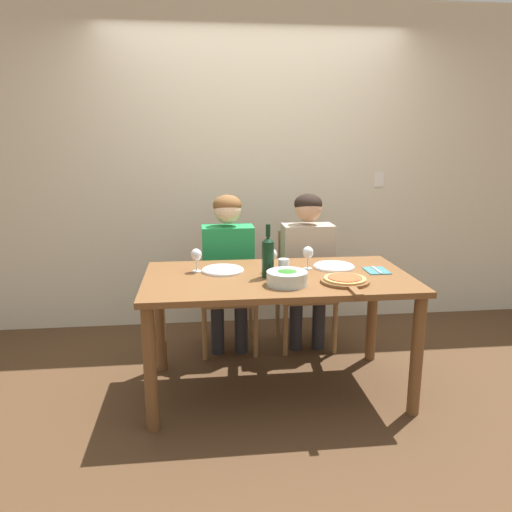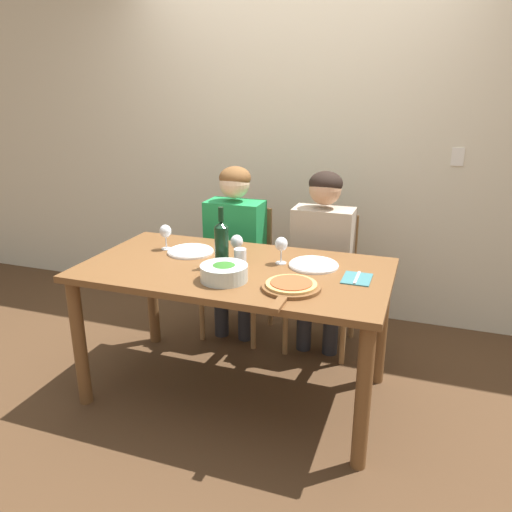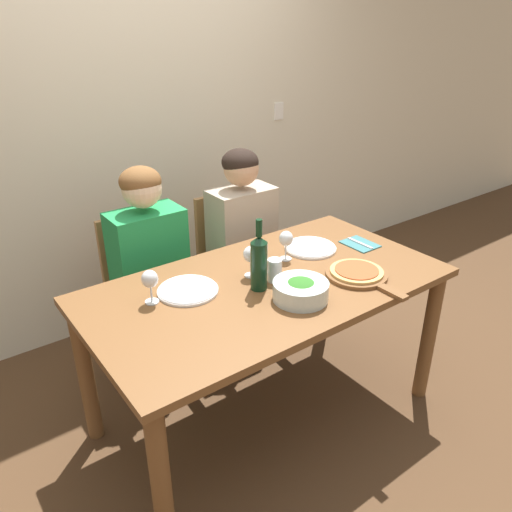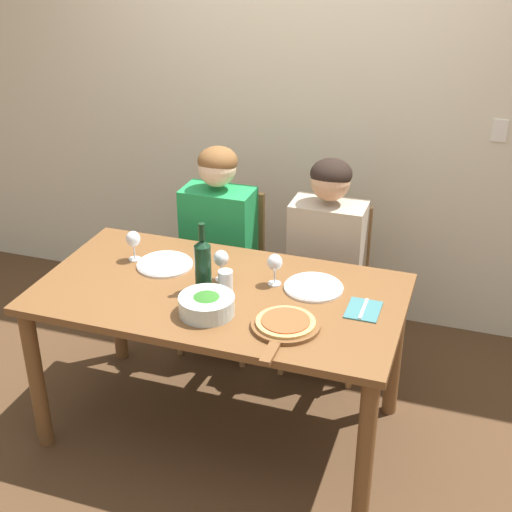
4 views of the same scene
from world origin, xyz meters
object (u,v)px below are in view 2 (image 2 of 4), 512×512
object	(u,v)px
chair_left	(241,267)
chair_right	(324,277)
person_woman	(234,238)
wine_glass_right	(281,245)
dinner_plate_right	(314,265)
wine_glass_left	(165,232)
wine_glass_centre	(237,243)
fork_on_napkin	(357,279)
pizza_on_board	(291,287)
person_man	(322,247)
water_tumbler	(240,259)
broccoli_bowl	(224,272)
wine_bottle	(222,243)
dinner_plate_left	(191,251)

from	to	relation	value
chair_left	chair_right	xyz separation A→B (m)	(0.60, 0.00, 0.00)
chair_right	person_woman	bearing A→B (deg)	-169.62
person_woman	chair_right	bearing A→B (deg)	10.38
chair_right	wine_glass_right	distance (m)	0.76
person_woman	dinner_plate_right	size ratio (longest dim) A/B	4.49
chair_right	chair_left	bearing A→B (deg)	180.00
wine_glass_left	dinner_plate_right	bearing A→B (deg)	-0.09
chair_left	dinner_plate_right	xyz separation A→B (m)	(0.67, -0.62, 0.31)
wine_glass_left	wine_glass_centre	xyz separation A→B (m)	(0.48, -0.06, 0.00)
dinner_plate_right	fork_on_napkin	bearing A→B (deg)	-24.62
chair_right	pizza_on_board	world-z (taller)	chair_right
person_man	wine_glass_right	bearing A→B (deg)	-102.54
wine_glass_right	water_tumbler	bearing A→B (deg)	-142.16
wine_glass_right	pizza_on_board	bearing A→B (deg)	-66.13
dinner_plate_right	wine_glass_right	size ratio (longest dim) A/B	1.78
wine_glass_left	water_tumbler	size ratio (longest dim) A/B	1.40
water_tumbler	wine_glass_centre	bearing A→B (deg)	120.27
broccoli_bowl	dinner_plate_right	distance (m)	0.51
wine_glass_centre	water_tumbler	distance (m)	0.13
wine_bottle	water_tumbler	bearing A→B (deg)	7.80
broccoli_bowl	wine_glass_left	world-z (taller)	wine_glass_left
wine_glass_left	wine_glass_centre	size ratio (longest dim) A/B	1.00
broccoli_bowl	wine_glass_left	size ratio (longest dim) A/B	1.59
person_man	wine_glass_centre	world-z (taller)	person_man
dinner_plate_right	person_woman	bearing A→B (deg)	142.43
chair_left	wine_glass_left	bearing A→B (deg)	-110.42
person_man	chair_right	bearing A→B (deg)	90.00
chair_right	dinner_plate_left	bearing A→B (deg)	-136.58
person_man	fork_on_napkin	distance (m)	0.70
broccoli_bowl	pizza_on_board	xyz separation A→B (m)	(0.35, -0.01, -0.03)
fork_on_napkin	chair_left	bearing A→B (deg)	141.16
broccoli_bowl	wine_glass_right	bearing A→B (deg)	59.65
person_man	wine_glass_left	bearing A→B (deg)	-148.55
chair_right	person_man	bearing A→B (deg)	-90.00
water_tumbler	wine_glass_right	bearing A→B (deg)	37.84
wine_bottle	wine_glass_left	bearing A→B (deg)	158.29
chair_right	fork_on_napkin	size ratio (longest dim) A/B	4.94
wine_bottle	wine_glass_right	size ratio (longest dim) A/B	2.18
chair_left	chair_right	world-z (taller)	same
person_woman	dinner_plate_left	world-z (taller)	person_woman
chair_right	wine_bottle	bearing A→B (deg)	-116.77
wine_glass_right	broccoli_bowl	bearing A→B (deg)	-120.35
water_tumbler	broccoli_bowl	bearing A→B (deg)	-93.71
person_woman	wine_bottle	bearing A→B (deg)	-73.45
person_woman	chair_left	bearing A→B (deg)	90.00
wine_glass_left	dinner_plate_left	bearing A→B (deg)	-4.11
chair_right	fork_on_napkin	distance (m)	0.86
person_man	chair_left	bearing A→B (deg)	169.62
pizza_on_board	wine_glass_right	size ratio (longest dim) A/B	2.83
wine_glass_centre	person_man	bearing A→B (deg)	57.62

